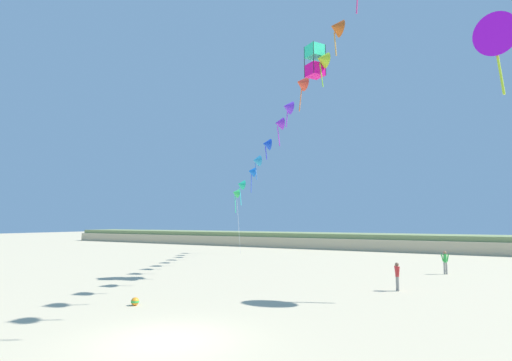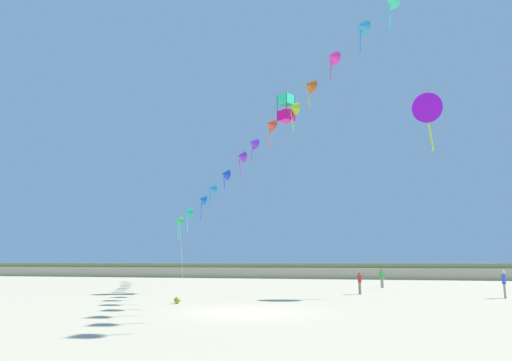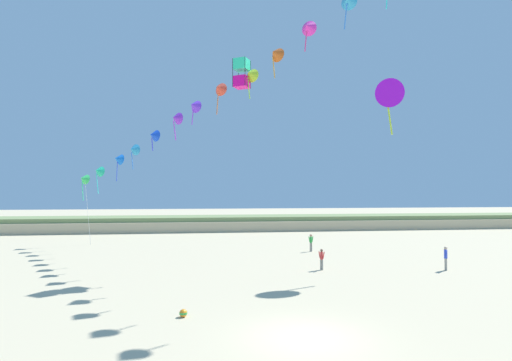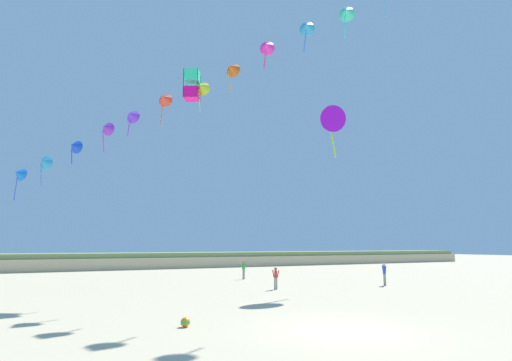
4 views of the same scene
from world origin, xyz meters
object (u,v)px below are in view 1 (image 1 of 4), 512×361
(person_near_right, at_px, (397,274))
(person_mid_center, at_px, (445,261))
(beach_ball, at_px, (135,301))
(large_kite_mid_trail, at_px, (315,61))
(large_kite_low_lead, at_px, (497,35))

(person_near_right, xyz_separation_m, person_mid_center, (1.62, 8.87, 0.07))
(person_mid_center, bearing_deg, beach_ball, -120.68)
(person_mid_center, relative_size, beach_ball, 4.57)
(person_mid_center, xyz_separation_m, beach_ball, (-11.10, -18.71, -0.78))
(person_mid_center, distance_m, large_kite_mid_trail, 17.05)
(person_near_right, relative_size, person_mid_center, 0.92)
(person_mid_center, distance_m, large_kite_low_lead, 15.61)
(large_kite_mid_trail, distance_m, beach_ball, 19.89)
(person_mid_center, height_order, large_kite_mid_trail, large_kite_mid_trail)
(large_kite_low_lead, distance_m, large_kite_mid_trail, 11.48)
(large_kite_mid_trail, height_order, beach_ball, large_kite_mid_trail)
(large_kite_mid_trail, bearing_deg, large_kite_low_lead, -14.14)
(large_kite_mid_trail, bearing_deg, person_mid_center, 40.22)
(person_near_right, height_order, large_kite_low_lead, large_kite_low_lead)
(beach_ball, bearing_deg, person_mid_center, 59.32)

